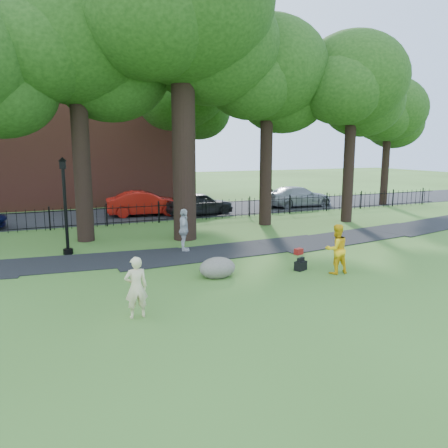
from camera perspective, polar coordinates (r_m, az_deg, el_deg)
name	(u,v)px	position (r m, az deg, el deg)	size (l,w,h in m)	color
ground	(249,278)	(15.14, 3.28, -7.08)	(120.00, 120.00, 0.00)	#3C5E21
footpath	(230,251)	(18.95, 0.74, -3.52)	(36.00, 2.60, 0.03)	black
street	(144,213)	(29.98, -10.45, 1.39)	(80.00, 7.00, 0.02)	black
iron_fence	(159,213)	(26.05, -8.53, 1.47)	(44.00, 0.04, 1.20)	black
brick_building	(67,126)	(37.05, -19.77, 11.92)	(18.00, 8.00, 12.00)	brown
big_tree	(184,19)	(21.83, -5.26, 25.14)	(10.08, 8.61, 14.37)	black
tree_row	(184,70)	(22.75, -5.27, 19.40)	(26.82, 7.96, 12.42)	black
woman	(136,287)	(11.78, -11.40, -8.11)	(0.60, 0.40, 1.66)	beige
man	(336,249)	(15.96, 14.46, -3.18)	(0.86, 0.67, 1.78)	yellow
pedestrian	(184,230)	(18.74, -5.26, -0.82)	(1.09, 0.45, 1.85)	#B7B7BC
boulder	(217,266)	(15.17, -0.87, -5.55)	(1.28, 0.97, 0.75)	slate
lamppost	(65,207)	(19.18, -20.02, 2.06)	(0.40, 0.40, 4.05)	black
backpack	(301,266)	(16.26, 9.97, -5.38)	(0.45, 0.28, 0.34)	black
red_bag	(299,251)	(18.57, 9.72, -3.56)	(0.37, 0.23, 0.25)	maroon
red_sedan	(145,203)	(28.85, -10.29, 2.67)	(1.71, 4.90, 1.61)	#A8140C
grey_car	(199,203)	(28.73, -3.23, 2.69)	(1.80, 4.46, 1.52)	black
silver_car	(298,197)	(33.14, 9.66, 3.55)	(2.12, 5.22, 1.51)	#93959B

